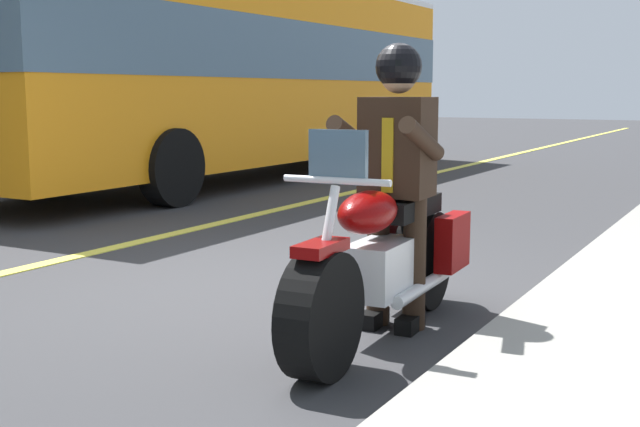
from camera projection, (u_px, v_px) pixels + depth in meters
name	position (u px, v px, depth m)	size (l,w,h in m)	color
ground_plane	(248.00, 289.00, 6.07)	(80.00, 80.00, 0.00)	#333335
lane_center_stripe	(56.00, 261.00, 7.04)	(60.00, 0.16, 0.01)	#E5DB4C
motorcycle_main	(384.00, 261.00, 4.86)	(2.22, 0.66, 1.26)	black
rider_main	(397.00, 161.00, 4.94)	(0.64, 0.57, 1.74)	black
bus_near	(238.00, 66.00, 13.51)	(11.05, 2.70, 3.30)	orange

